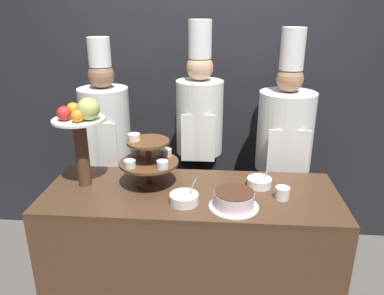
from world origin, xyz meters
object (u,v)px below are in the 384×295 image
fruit_pedestal (82,126)px  chef_center_left (199,138)px  tiered_stand (148,158)px  cake_round (234,200)px  cup_white (282,193)px  serving_bowl_far (259,182)px  serving_bowl_near (184,199)px  chef_center_right (283,149)px  chef_left (107,144)px

fruit_pedestal → chef_center_left: (0.67, 0.59, -0.26)m
tiered_stand → cake_round: bearing=-24.7°
fruit_pedestal → chef_center_left: chef_center_left is taller
cup_white → cake_round: bearing=-156.8°
serving_bowl_far → chef_center_left: 0.67m
tiered_stand → fruit_pedestal: 0.44m
serving_bowl_near → serving_bowl_far: (0.45, 0.25, -0.00)m
serving_bowl_far → chef_center_right: size_ratio=0.09×
serving_bowl_near → chef_left: chef_left is taller
cake_round → chef_left: bearing=140.1°
serving_bowl_near → tiered_stand: bearing=138.1°
chef_center_left → chef_center_right: chef_center_left is taller
chef_center_left → serving_bowl_far: bearing=-52.3°
fruit_pedestal → serving_bowl_near: (0.63, -0.19, -0.36)m
serving_bowl_near → chef_center_right: (0.67, 0.78, 0.03)m
serving_bowl_far → chef_center_right: 0.57m
chef_left → chef_center_left: (0.72, 0.00, 0.07)m
cup_white → chef_center_left: (-0.53, 0.68, 0.09)m
tiered_stand → cup_white: size_ratio=4.35×
chef_left → chef_center_right: size_ratio=0.96×
serving_bowl_near → serving_bowl_far: serving_bowl_near is taller
chef_center_left → tiered_stand: bearing=-116.7°
tiered_stand → serving_bowl_near: tiered_stand is taller
chef_center_right → cup_white: bearing=-98.9°
chef_center_left → chef_left: bearing=-180.0°
serving_bowl_far → serving_bowl_near: bearing=-150.9°
tiered_stand → fruit_pedestal: size_ratio=0.65×
cake_round → chef_center_left: bearing=106.7°
cake_round → cup_white: bearing=23.2°
serving_bowl_near → chef_center_left: (0.04, 0.78, 0.10)m
cake_round → chef_center_right: size_ratio=0.15×
chef_left → chef_center_left: chef_center_left is taller
cake_round → chef_left: size_ratio=0.16×
serving_bowl_near → chef_center_left: size_ratio=0.09×
chef_left → chef_center_right: 1.35m
chef_center_right → serving_bowl_near: bearing=-130.9°
fruit_pedestal → chef_center_left: 0.93m
chef_center_left → cup_white: bearing=-52.3°
tiered_stand → cup_white: 0.83m
cake_round → chef_center_left: 0.84m
fruit_pedestal → chef_left: chef_left is taller
tiered_stand → chef_center_right: bearing=31.5°
tiered_stand → chef_center_left: size_ratio=0.20×
fruit_pedestal → cup_white: (1.20, -0.09, -0.35)m
cake_round → cup_white: cake_round is taller
cup_white → chef_center_left: bearing=127.7°
tiered_stand → chef_left: size_ratio=0.21×
serving_bowl_near → chef_center_left: chef_center_left is taller
cake_round → chef_center_right: 0.89m
fruit_pedestal → cake_round: fruit_pedestal is taller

